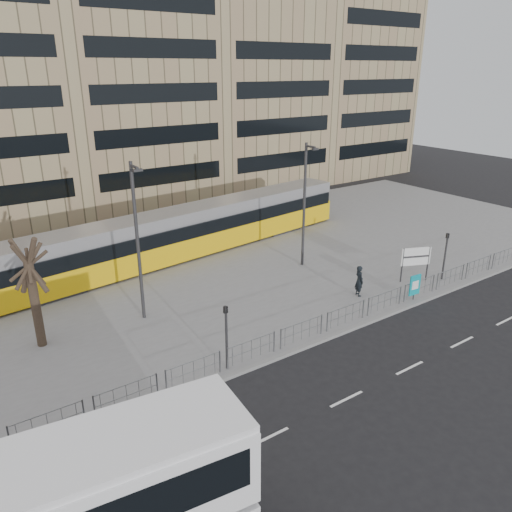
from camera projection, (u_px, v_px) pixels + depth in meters
ground at (318, 344)px, 24.82m from camera, size 120.00×120.00×0.00m
plaza at (201, 268)px, 34.00m from camera, size 64.00×24.00×0.15m
kerb at (318, 342)px, 24.83m from camera, size 64.00×0.25×0.17m
building_row at (96, 67)px, 47.36m from camera, size 70.40×18.40×31.20m
pedestrian_barrier at (342, 312)px, 25.92m from camera, size 32.07×0.07×1.10m
road_markings at (395, 375)px, 22.28m from camera, size 62.00×0.12×0.01m
tram at (182, 233)px, 35.36m from camera, size 29.37×6.50×3.45m
station_sign at (416, 258)px, 31.24m from camera, size 1.81×0.85×2.24m
ad_panel at (415, 285)px, 28.87m from camera, size 0.83×0.12×1.56m
pedestrian at (359, 281)px, 29.42m from camera, size 0.63×0.79×1.88m
traffic_light_west at (226, 329)px, 21.87m from camera, size 0.23×0.25×3.10m
traffic_light_east at (446, 250)px, 31.32m from camera, size 0.19×0.22×3.10m
lamp_post_west at (138, 237)px, 25.46m from camera, size 0.45×1.04×8.48m
lamp_post_east at (305, 201)px, 32.75m from camera, size 0.45×1.04×8.29m
bare_tree at (23, 234)px, 22.41m from camera, size 4.65×4.65×7.86m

